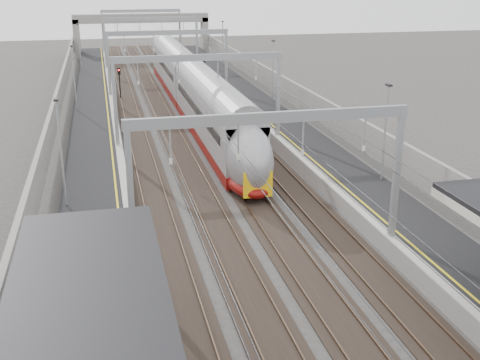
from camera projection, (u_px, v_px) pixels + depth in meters
platform_left at (95, 142)px, 48.15m from camera, size 4.00×120.00×1.00m
platform_right at (286, 131)px, 51.57m from camera, size 4.00×120.00×1.00m
tracks at (194, 141)px, 50.01m from camera, size 11.40×140.00×0.20m
overhead_line at (181, 57)px, 54.10m from camera, size 13.00×140.00×6.60m
overbridge at (141, 24)px, 98.89m from camera, size 22.00×2.20×6.90m
wall_left at (52, 131)px, 47.11m from camera, size 0.30×120.00×3.20m
wall_right at (322, 116)px, 51.89m from camera, size 0.30×120.00×3.20m
train at (195, 95)px, 57.92m from camera, size 2.85×52.00×4.51m
signal_green at (119, 78)px, 66.02m from camera, size 0.32×0.32×3.48m
signal_red_near at (191, 71)px, 70.59m from camera, size 0.32×0.32×3.48m
signal_red_far at (204, 66)px, 74.45m from camera, size 0.32×0.32×3.48m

